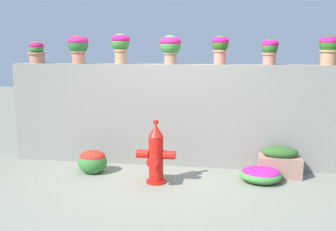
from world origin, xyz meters
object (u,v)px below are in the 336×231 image
potted_plant_1 (78,45)px  fire_hydrant (156,155)px  potted_plant_6 (329,47)px  potted_plant_2 (120,44)px  flower_bush_right (92,160)px  potted_plant_4 (220,46)px  potted_plant_0 (37,51)px  potted_plant_3 (170,46)px  flower_bush_left (261,174)px  planter_box (280,162)px  potted_plant_5 (270,49)px

potted_plant_1 → fire_hydrant: size_ratio=0.52×
fire_hydrant → potted_plant_6: bearing=21.8°
potted_plant_2 → flower_bush_right: 1.84m
potted_plant_4 → fire_hydrant: 1.92m
potted_plant_0 → potted_plant_2: size_ratio=0.75×
potted_plant_1 → potted_plant_3: potted_plant_1 is taller
fire_hydrant → potted_plant_0: bearing=156.5°
potted_plant_3 → potted_plant_2: bearing=179.6°
potted_plant_0 → flower_bush_left: 3.99m
potted_plant_0 → flower_bush_right: bearing=-29.8°
potted_plant_3 → potted_plant_4: size_ratio=1.02×
potted_plant_0 → planter_box: size_ratio=0.59×
potted_plant_2 → potted_plant_6: size_ratio=1.08×
potted_plant_3 → potted_plant_6: size_ratio=1.02×
potted_plant_3 → potted_plant_5: size_ratio=1.15×
potted_plant_0 → fire_hydrant: (2.13, -0.93, -1.38)m
flower_bush_right → fire_hydrant: bearing=-15.8°
potted_plant_1 → planter_box: 3.56m
potted_plant_2 → fire_hydrant: size_ratio=0.54×
potted_plant_6 → potted_plant_0: bearing=-179.7°
potted_plant_6 → fire_hydrant: size_ratio=0.49×
potted_plant_3 → fire_hydrant: size_ratio=0.50×
flower_bush_left → potted_plant_6: bearing=35.6°
potted_plant_6 → potted_plant_4: bearing=-179.7°
potted_plant_1 → flower_bush_right: size_ratio=1.05×
potted_plant_6 → flower_bush_right: size_ratio=1.00×
fire_hydrant → planter_box: 1.82m
potted_plant_1 → planter_box: bearing=-6.4°
potted_plant_2 → planter_box: size_ratio=0.79×
potted_plant_0 → flower_bush_right: 2.05m
potted_plant_5 → potted_plant_0: bearing=-179.7°
potted_plant_0 → planter_box: potted_plant_0 is taller
potted_plant_6 → planter_box: bearing=-148.6°
potted_plant_1 → potted_plant_3: bearing=-0.1°
potted_plant_3 → flower_bush_left: (1.36, -0.63, -1.76)m
potted_plant_5 → flower_bush_right: 3.11m
potted_plant_5 → potted_plant_6: potted_plant_6 is taller
potted_plant_1 → potted_plant_4: size_ratio=1.06×
flower_bush_left → potted_plant_3: bearing=155.3°
potted_plant_0 → potted_plant_5: 3.68m
potted_plant_6 → flower_bush_left: size_ratio=0.74×
potted_plant_5 → flower_bush_left: bearing=-99.8°
potted_plant_4 → planter_box: bearing=-23.7°
potted_plant_0 → flower_bush_left: size_ratio=0.60×
potted_plant_3 → flower_bush_right: potted_plant_3 is taller
potted_plant_0 → planter_box: bearing=-5.6°
flower_bush_left → planter_box: planter_box is taller
potted_plant_5 → fire_hydrant: bearing=-148.6°
potted_plant_0 → potted_plant_5: (3.68, 0.02, 0.04)m
potted_plant_0 → potted_plant_1: (0.72, -0.03, 0.09)m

